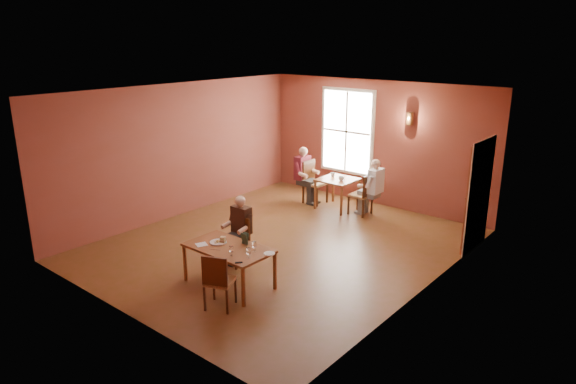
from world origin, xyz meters
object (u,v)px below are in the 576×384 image
Objects in this scene: diner_main at (234,234)px; chair_diner_white at (361,194)px; main_table at (229,266)px; chair_empty at (220,280)px; diner_maroon at (315,177)px; chair_diner_main at (236,242)px; second_table at (337,194)px; diner_white at (362,187)px; chair_diner_maroon at (315,182)px.

diner_main reaches higher than chair_diner_white.
chair_diner_white is (-0.23, 4.43, 0.15)m from main_table.
diner_maroon is (-1.98, 5.02, 0.22)m from chair_empty.
diner_main is (0.00, -0.03, 0.16)m from chair_diner_main.
chair_diner_white reaches higher than chair_diner_main.
chair_diner_main is at bearing 15.64° from diner_maroon.
chair_diner_main is 3.80m from second_table.
diner_white is 1.23× the size of chair_diner_maroon.
chair_diner_white is at bearing 90.00° from chair_diner_maroon.
diner_main is 0.88× the size of diner_maroon.
diner_maroon is (-1.33, 0.00, 0.18)m from chair_diner_white.
chair_diner_main is at bearing 175.87° from chair_diner_white.
second_table is 0.66m from chair_diner_white.
chair_diner_main is 0.88× the size of chair_diner_white.
chair_diner_maroon is at bearing 86.46° from chair_empty.
main_table is 4.43m from chair_diner_white.
chair_diner_maroon is 0.79× the size of diner_maroon.
chair_empty is 5.19m from second_table.
second_table is at bearing -84.34° from diner_main.
diner_white is at bearing 90.00° from chair_diner_maroon.
chair_empty is 0.85× the size of chair_diner_maroon.
chair_empty is 0.67× the size of diner_maroon.
diner_main is 3.95m from diner_maroon.
chair_diner_main is 3.79m from diner_white.
chair_diner_main is 0.64× the size of diner_maroon.
diner_white is at bearing 72.27° from chair_empty.
main_table is 0.84m from diner_main.
second_table is 0.74m from diner_maroon.
chair_diner_white is (0.65, 0.00, 0.12)m from second_table.
diner_white reaches higher than chair_empty.
diner_maroon is (-1.36, 0.00, 0.02)m from diner_white.
diner_maroon is at bearing 109.39° from main_table.
diner_main is at bearing 15.11° from chair_diner_maroon.
chair_empty is at bearing 127.18° from diner_main.
chair_diner_main is at bearing 175.42° from diner_white.
diner_white is 1.34m from chair_diner_maroon.
diner_maroon is at bearing 90.00° from diner_white.
chair_empty is at bearing -172.98° from diner_white.
chair_diner_main is 3.79m from chair_diner_white.
diner_maroon reaches higher than chair_diner_main.
diner_maroon is at bearing 90.00° from chair_diner_white.
main_table is at bearing 100.55° from chair_empty.
diner_white is (-0.62, 5.02, 0.20)m from chair_empty.
chair_diner_white is 1.30m from chair_diner_maroon.
chair_diner_maroon is at bearing 90.00° from diner_white.
diner_main is at bearing 90.00° from chair_diner_main.
diner_main is at bearing 102.42° from chair_empty.
chair_empty is (0.92, -1.24, 0.02)m from chair_diner_main.
diner_maroon is (-0.03, 0.00, 0.14)m from chair_diner_maroon.
chair_diner_main is 0.16m from diner_main.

